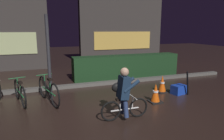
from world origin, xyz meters
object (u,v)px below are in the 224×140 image
at_px(parked_bike_center_left, 48,91).
at_px(blue_crate, 179,89).
at_px(closed_umbrella, 187,83).
at_px(cyclist, 124,93).
at_px(street_post, 49,58).
at_px(traffic_cone_near, 156,93).
at_px(parked_bike_left_mid, 20,92).
at_px(traffic_cone_far, 162,84).

distance_m(parked_bike_center_left, blue_crate, 4.11).
xyz_separation_m(parked_bike_center_left, closed_umbrella, (4.19, -0.87, 0.05)).
height_order(blue_crate, cyclist, cyclist).
bearing_deg(street_post, blue_crate, -12.72).
xyz_separation_m(traffic_cone_near, closed_umbrella, (1.25, 0.15, 0.14)).
relative_size(parked_bike_left_mid, traffic_cone_near, 2.66).
bearing_deg(blue_crate, cyclist, -155.44).
height_order(traffic_cone_far, blue_crate, traffic_cone_far).
relative_size(traffic_cone_far, cyclist, 0.46).
bearing_deg(blue_crate, traffic_cone_far, 136.89).
distance_m(street_post, parked_bike_left_mid, 1.26).
bearing_deg(closed_umbrella, traffic_cone_far, -84.96).
height_order(traffic_cone_far, closed_umbrella, closed_umbrella).
bearing_deg(parked_bike_center_left, street_post, -31.55).
xyz_separation_m(street_post, traffic_cone_far, (3.60, -0.53, -0.98)).
relative_size(street_post, traffic_cone_near, 4.46).
bearing_deg(cyclist, blue_crate, 24.93).
xyz_separation_m(blue_crate, closed_umbrella, (0.13, -0.25, 0.26)).
height_order(traffic_cone_near, traffic_cone_far, traffic_cone_far).
distance_m(traffic_cone_near, cyclist, 1.54).
bearing_deg(street_post, parked_bike_center_left, -104.98).
height_order(cyclist, closed_umbrella, cyclist).
distance_m(street_post, blue_crate, 4.24).
distance_m(parked_bike_left_mid, traffic_cone_far, 4.47).
bearing_deg(cyclist, street_post, 127.92).
bearing_deg(traffic_cone_near, traffic_cone_far, 46.25).
relative_size(blue_crate, closed_umbrella, 0.52).
height_order(street_post, parked_bike_left_mid, street_post).
xyz_separation_m(street_post, closed_umbrella, (4.12, -1.15, -0.85)).
bearing_deg(traffic_cone_near, cyclist, -151.47).
bearing_deg(parked_bike_left_mid, street_post, -99.42).
relative_size(blue_crate, cyclist, 0.35).
relative_size(parked_bike_left_mid, cyclist, 1.20).
height_order(parked_bike_left_mid, cyclist, cyclist).
distance_m(parked_bike_left_mid, blue_crate, 4.91).
height_order(parked_bike_left_mid, traffic_cone_near, parked_bike_left_mid).
xyz_separation_m(parked_bike_left_mid, traffic_cone_near, (3.71, -1.21, -0.05)).
relative_size(parked_bike_center_left, closed_umbrella, 1.95).
relative_size(traffic_cone_near, traffic_cone_far, 0.99).
distance_m(traffic_cone_near, blue_crate, 1.20).
bearing_deg(traffic_cone_near, blue_crate, 19.58).
relative_size(traffic_cone_near, closed_umbrella, 0.66).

